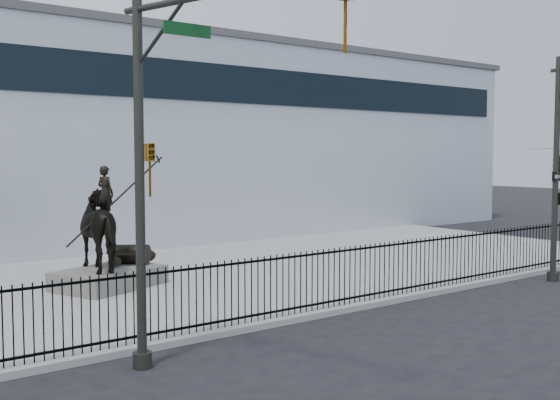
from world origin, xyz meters
TOP-DOWN VIEW (x-y plane):
  - ground at (0.00, 0.00)m, footprint 120.00×120.00m
  - plaza at (0.00, 7.00)m, footprint 30.00×12.00m
  - building at (0.00, 20.00)m, footprint 44.00×14.00m
  - picket_fence at (0.00, 1.25)m, footprint 22.10×0.10m
  - statue_plinth at (-4.85, 7.00)m, footprint 3.41×2.91m
  - equestrian_statue at (-4.80, 7.02)m, footprint 3.45×2.84m
  - traffic_signal_left at (-6.75, -0.62)m, footprint 1.52×4.84m

SIDE VIEW (x-z plane):
  - ground at x=0.00m, z-range 0.00..0.00m
  - plaza at x=0.00m, z-range 0.00..0.15m
  - statue_plinth at x=-4.85m, z-range 0.15..0.69m
  - picket_fence at x=0.00m, z-range 0.15..1.65m
  - equestrian_statue at x=-4.80m, z-range 0.26..3.39m
  - traffic_signal_left at x=-6.75m, z-range 0.53..7.53m
  - building at x=0.00m, z-range 0.00..9.00m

